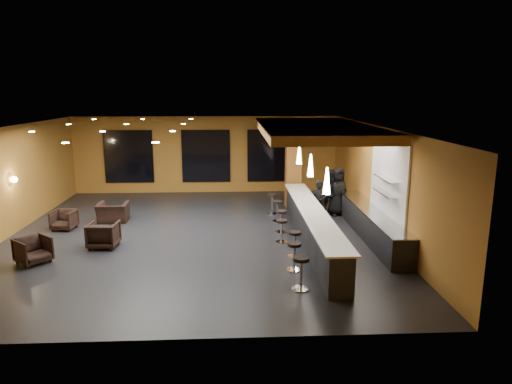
{
  "coord_description": "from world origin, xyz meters",
  "views": [
    {
      "loc": [
        1.25,
        -14.39,
        4.59
      ],
      "look_at": [
        2.0,
        0.5,
        1.3
      ],
      "focal_mm": 32.0,
      "sensor_mm": 36.0,
      "label": 1
    }
  ],
  "objects_px": {
    "prep_counter": "(371,224)",
    "bar_stool_1": "(294,253)",
    "staff_c": "(337,192)",
    "bar_stool_6": "(272,201)",
    "staff_a": "(319,202)",
    "bar_stool_2": "(295,241)",
    "staff_b": "(332,193)",
    "armchair_b": "(104,235)",
    "armchair_d": "(113,212)",
    "bar_counter": "(312,227)",
    "pendant_1": "(311,165)",
    "armchair_a": "(33,250)",
    "bar_stool_3": "(282,228)",
    "pendant_0": "(327,181)",
    "bar_stool_4": "(281,219)",
    "column": "(293,164)",
    "armchair_c": "(64,220)",
    "bar_stool_5": "(278,208)",
    "pendant_2": "(299,155)"
  },
  "relations": [
    {
      "from": "bar_stool_2",
      "to": "bar_stool_6",
      "type": "distance_m",
      "value": 4.6
    },
    {
      "from": "bar_stool_2",
      "to": "bar_stool_4",
      "type": "xyz_separation_m",
      "value": [
        -0.16,
        2.27,
        0.01
      ]
    },
    {
      "from": "prep_counter",
      "to": "staff_b",
      "type": "xyz_separation_m",
      "value": [
        -0.71,
        2.64,
        0.44
      ]
    },
    {
      "from": "pendant_1",
      "to": "bar_stool_1",
      "type": "distance_m",
      "value": 3.4
    },
    {
      "from": "pendant_0",
      "to": "bar_stool_4",
      "type": "bearing_deg",
      "value": 105.19
    },
    {
      "from": "bar_stool_1",
      "to": "pendant_1",
      "type": "bearing_deg",
      "value": 72.79
    },
    {
      "from": "armchair_b",
      "to": "armchair_d",
      "type": "relative_size",
      "value": 0.8
    },
    {
      "from": "pendant_0",
      "to": "bar_stool_1",
      "type": "xyz_separation_m",
      "value": [
        -0.84,
        -0.21,
        -1.87
      ]
    },
    {
      "from": "bar_stool_1",
      "to": "bar_stool_2",
      "type": "xyz_separation_m",
      "value": [
        0.16,
        1.03,
        -0.01
      ]
    },
    {
      "from": "armchair_a",
      "to": "bar_stool_5",
      "type": "bearing_deg",
      "value": -21.48
    },
    {
      "from": "pendant_2",
      "to": "bar_stool_4",
      "type": "xyz_separation_m",
      "value": [
        -0.84,
        -1.91,
        -1.87
      ]
    },
    {
      "from": "pendant_2",
      "to": "bar_stool_1",
      "type": "height_order",
      "value": "pendant_2"
    },
    {
      "from": "pendant_0",
      "to": "bar_stool_2",
      "type": "relative_size",
      "value": 0.95
    },
    {
      "from": "bar_stool_2",
      "to": "bar_stool_6",
      "type": "xyz_separation_m",
      "value": [
        -0.24,
        4.6,
        0.04
      ]
    },
    {
      "from": "staff_b",
      "to": "bar_stool_6",
      "type": "height_order",
      "value": "staff_b"
    },
    {
      "from": "column",
      "to": "bar_stool_1",
      "type": "height_order",
      "value": "column"
    },
    {
      "from": "pendant_0",
      "to": "staff_c",
      "type": "xyz_separation_m",
      "value": [
        1.51,
        5.2,
        -1.44
      ]
    },
    {
      "from": "armchair_b",
      "to": "bar_stool_4",
      "type": "bearing_deg",
      "value": -164.64
    },
    {
      "from": "staff_a",
      "to": "bar_stool_1",
      "type": "distance_m",
      "value": 4.68
    },
    {
      "from": "column",
      "to": "bar_stool_3",
      "type": "relative_size",
      "value": 4.83
    },
    {
      "from": "pendant_1",
      "to": "armchair_c",
      "type": "xyz_separation_m",
      "value": [
        -8.16,
        1.3,
        -2.01
      ]
    },
    {
      "from": "column",
      "to": "staff_c",
      "type": "relative_size",
      "value": 1.93
    },
    {
      "from": "pendant_0",
      "to": "bar_stool_1",
      "type": "height_order",
      "value": "pendant_0"
    },
    {
      "from": "pendant_1",
      "to": "armchair_a",
      "type": "distance_m",
      "value": 8.33
    },
    {
      "from": "staff_a",
      "to": "armchair_d",
      "type": "bearing_deg",
      "value": -170.22
    },
    {
      "from": "staff_c",
      "to": "armchair_c",
      "type": "relative_size",
      "value": 2.45
    },
    {
      "from": "staff_b",
      "to": "bar_stool_2",
      "type": "bearing_deg",
      "value": -119.15
    },
    {
      "from": "prep_counter",
      "to": "armchair_a",
      "type": "bearing_deg",
      "value": -169.56
    },
    {
      "from": "staff_b",
      "to": "bar_stool_2",
      "type": "xyz_separation_m",
      "value": [
        -1.97,
        -4.32,
        -0.4
      ]
    },
    {
      "from": "pendant_1",
      "to": "bar_stool_3",
      "type": "xyz_separation_m",
      "value": [
        -0.93,
        -0.43,
        -1.89
      ]
    },
    {
      "from": "staff_a",
      "to": "bar_stool_2",
      "type": "bearing_deg",
      "value": -97.79
    },
    {
      "from": "staff_c",
      "to": "bar_stool_6",
      "type": "relative_size",
      "value": 2.26
    },
    {
      "from": "armchair_b",
      "to": "bar_stool_1",
      "type": "xyz_separation_m",
      "value": [
        5.48,
        -2.12,
        0.1
      ]
    },
    {
      "from": "pendant_2",
      "to": "staff_a",
      "type": "height_order",
      "value": "pendant_2"
    },
    {
      "from": "bar_counter",
      "to": "pendant_1",
      "type": "bearing_deg",
      "value": 90.0
    },
    {
      "from": "prep_counter",
      "to": "bar_stool_1",
      "type": "relative_size",
      "value": 7.94
    },
    {
      "from": "bar_stool_2",
      "to": "pendant_0",
      "type": "bearing_deg",
      "value": -50.21
    },
    {
      "from": "pendant_0",
      "to": "staff_a",
      "type": "relative_size",
      "value": 0.46
    },
    {
      "from": "bar_stool_3",
      "to": "armchair_d",
      "type": "bearing_deg",
      "value": 155.78
    },
    {
      "from": "prep_counter",
      "to": "armchair_b",
      "type": "relative_size",
      "value": 7.03
    },
    {
      "from": "staff_a",
      "to": "bar_stool_2",
      "type": "relative_size",
      "value": 2.06
    },
    {
      "from": "prep_counter",
      "to": "bar_stool_4",
      "type": "xyz_separation_m",
      "value": [
        -2.84,
        0.59,
        0.05
      ]
    },
    {
      "from": "column",
      "to": "bar_stool_6",
      "type": "bearing_deg",
      "value": -128.06
    },
    {
      "from": "staff_a",
      "to": "staff_b",
      "type": "relative_size",
      "value": 0.87
    },
    {
      "from": "pendant_2",
      "to": "bar_stool_1",
      "type": "bearing_deg",
      "value": -99.16
    },
    {
      "from": "bar_stool_3",
      "to": "bar_stool_5",
      "type": "bearing_deg",
      "value": 87.63
    },
    {
      "from": "bar_counter",
      "to": "armchair_b",
      "type": "distance_m",
      "value": 6.32
    },
    {
      "from": "bar_counter",
      "to": "bar_stool_2",
      "type": "relative_size",
      "value": 10.86
    },
    {
      "from": "armchair_a",
      "to": "bar_stool_6",
      "type": "distance_m",
      "value": 8.42
    },
    {
      "from": "pendant_0",
      "to": "bar_stool_6",
      "type": "bearing_deg",
      "value": 99.7
    }
  ]
}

